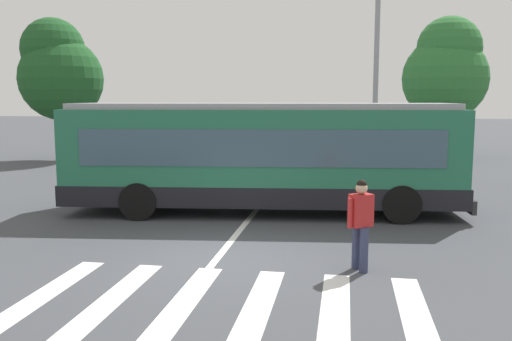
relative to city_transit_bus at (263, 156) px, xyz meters
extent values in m
plane|color=#424449|center=(-0.07, -4.62, -1.59)|extent=(160.00, 160.00, 0.00)
cylinder|color=black|center=(3.47, 1.54, -1.09)|extent=(1.03, 0.40, 1.00)
cylinder|color=black|center=(3.72, -0.79, -1.09)|extent=(1.03, 0.40, 1.00)
cylinder|color=black|center=(-3.32, 0.83, -1.09)|extent=(1.03, 0.40, 1.00)
cylinder|color=black|center=(-3.08, -1.50, -1.09)|extent=(1.03, 0.40, 1.00)
cube|color=#236B4C|center=(-0.02, 0.00, 0.04)|extent=(10.89, 3.65, 2.55)
cube|color=black|center=(-0.02, 0.00, -0.96)|extent=(11.00, 3.68, 0.55)
cube|color=#3D5666|center=(-0.02, 0.00, 0.34)|extent=(9.62, 3.56, 0.96)
cube|color=#3D5666|center=(5.30, 0.55, 0.24)|extent=(0.27, 2.24, 1.63)
cube|color=black|center=(5.30, 0.55, 1.13)|extent=(0.26, 1.93, 0.28)
cube|color=#99999E|center=(-0.02, 0.00, 1.39)|extent=(10.44, 3.40, 0.16)
cube|color=#28282B|center=(5.40, 0.56, -1.16)|extent=(0.38, 2.55, 0.36)
cylinder|color=#333856|center=(2.51, -4.80, -1.16)|extent=(0.16, 0.16, 0.85)
cylinder|color=#333856|center=(2.65, -4.99, -1.16)|extent=(0.16, 0.16, 0.85)
cube|color=#B22323|center=(2.58, -4.90, -0.44)|extent=(0.48, 0.44, 0.60)
cylinder|color=#B22323|center=(2.39, -5.04, -0.47)|extent=(0.10, 0.10, 0.55)
cylinder|color=#B22323|center=(2.78, -4.76, -0.47)|extent=(0.10, 0.10, 0.55)
sphere|color=tan|center=(2.58, -4.90, -0.03)|extent=(0.22, 0.22, 0.22)
sphere|color=black|center=(2.58, -4.90, 0.04)|extent=(0.19, 0.19, 0.19)
cylinder|color=black|center=(-5.98, 11.93, -1.27)|extent=(0.23, 0.65, 0.64)
cylinder|color=black|center=(-4.31, 11.85, -1.27)|extent=(0.23, 0.65, 0.64)
cylinder|color=black|center=(-6.12, 9.15, -1.27)|extent=(0.23, 0.65, 0.64)
cylinder|color=black|center=(-4.45, 9.06, -1.27)|extent=(0.23, 0.65, 0.64)
cube|color=#234293|center=(-5.21, 10.50, -0.95)|extent=(2.05, 4.59, 0.52)
cube|color=#3D5666|center=(-5.22, 10.41, -0.47)|extent=(1.71, 2.24, 0.44)
cube|color=#234293|center=(-5.22, 10.41, -0.28)|extent=(1.63, 2.06, 0.09)
cylinder|color=black|center=(-3.20, 12.07, -1.27)|extent=(0.23, 0.65, 0.64)
cylinder|color=black|center=(-1.53, 11.99, -1.27)|extent=(0.23, 0.65, 0.64)
cylinder|color=black|center=(-3.33, 9.28, -1.27)|extent=(0.23, 0.65, 0.64)
cylinder|color=black|center=(-1.66, 9.20, -1.27)|extent=(0.23, 0.65, 0.64)
cube|color=white|center=(-2.43, 10.64, -0.95)|extent=(2.02, 4.58, 0.52)
cube|color=#3D5666|center=(-2.43, 10.55, -0.47)|extent=(1.70, 2.23, 0.44)
cube|color=white|center=(-2.43, 10.55, -0.28)|extent=(1.62, 2.05, 0.09)
cylinder|color=black|center=(-0.58, 11.85, -1.27)|extent=(0.20, 0.64, 0.64)
cylinder|color=black|center=(1.09, 11.86, -1.27)|extent=(0.20, 0.64, 0.64)
cylinder|color=black|center=(-0.57, 9.06, -1.27)|extent=(0.20, 0.64, 0.64)
cylinder|color=black|center=(1.10, 9.07, -1.27)|extent=(0.20, 0.64, 0.64)
cube|color=#196B70|center=(0.26, 10.46, -0.95)|extent=(1.84, 4.51, 0.52)
cube|color=#3D5666|center=(0.26, 10.37, -0.47)|extent=(1.61, 2.17, 0.44)
cube|color=#196B70|center=(0.26, 10.37, -0.28)|extent=(1.54, 1.99, 0.09)
cylinder|color=black|center=(2.33, 11.69, -1.27)|extent=(0.22, 0.65, 0.64)
cylinder|color=black|center=(4.00, 11.64, -1.27)|extent=(0.22, 0.65, 0.64)
cylinder|color=black|center=(2.25, 8.90, -1.27)|extent=(0.22, 0.65, 0.64)
cylinder|color=black|center=(3.92, 8.85, -1.27)|extent=(0.22, 0.65, 0.64)
cube|color=#B7BABF|center=(3.12, 10.27, -0.95)|extent=(1.95, 4.55, 0.52)
cube|color=#3D5666|center=(3.12, 10.18, -0.47)|extent=(1.66, 2.21, 0.44)
cube|color=#B7BABF|center=(3.12, 10.18, -0.28)|extent=(1.59, 2.02, 0.09)
cylinder|color=#939399|center=(3.38, 6.95, 3.02)|extent=(0.20, 0.20, 9.22)
cylinder|color=brown|center=(-12.17, 11.32, -0.24)|extent=(0.36, 0.36, 2.70)
sphere|color=#1E5123|center=(-12.17, 11.32, 2.59)|extent=(4.24, 4.24, 4.24)
sphere|color=#1E5123|center=(-12.54, 11.28, 4.08)|extent=(3.18, 3.18, 3.18)
cylinder|color=brown|center=(7.52, 16.29, -0.26)|extent=(0.36, 0.36, 2.66)
sphere|color=#2D7033|center=(7.52, 16.29, 2.67)|extent=(4.57, 4.57, 4.57)
sphere|color=#2D7033|center=(7.66, 16.23, 4.27)|extent=(3.43, 3.43, 3.43)
cube|color=silver|center=(-2.55, -6.92, -1.58)|extent=(0.45, 3.36, 0.01)
cube|color=silver|center=(-1.37, -6.92, -1.58)|extent=(0.45, 3.36, 0.01)
cube|color=silver|center=(-0.19, -6.92, -1.58)|extent=(0.45, 3.36, 0.01)
cube|color=silver|center=(0.99, -6.92, -1.58)|extent=(0.45, 3.36, 0.01)
cube|color=silver|center=(2.17, -6.92, -1.58)|extent=(0.45, 3.36, 0.01)
cube|color=silver|center=(3.35, -6.92, -1.58)|extent=(0.45, 3.36, 0.01)
cube|color=silver|center=(-0.22, -2.62, -1.58)|extent=(0.16, 24.00, 0.01)
camera|label=1|loc=(2.28, -14.91, 1.61)|focal=38.20mm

